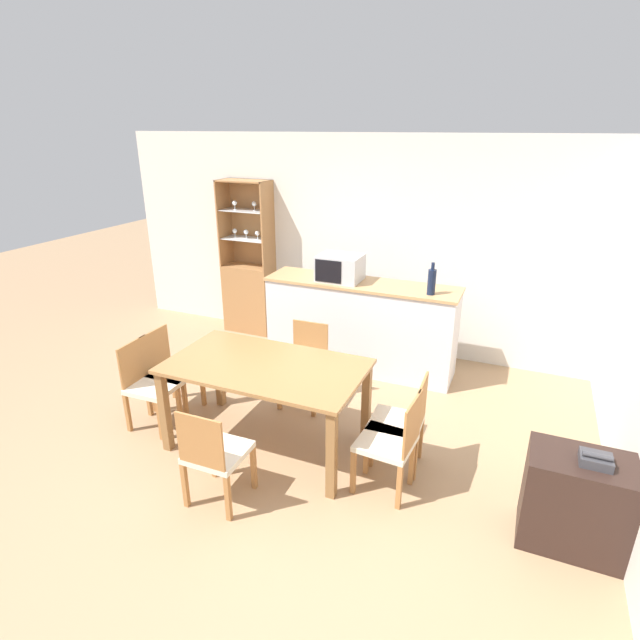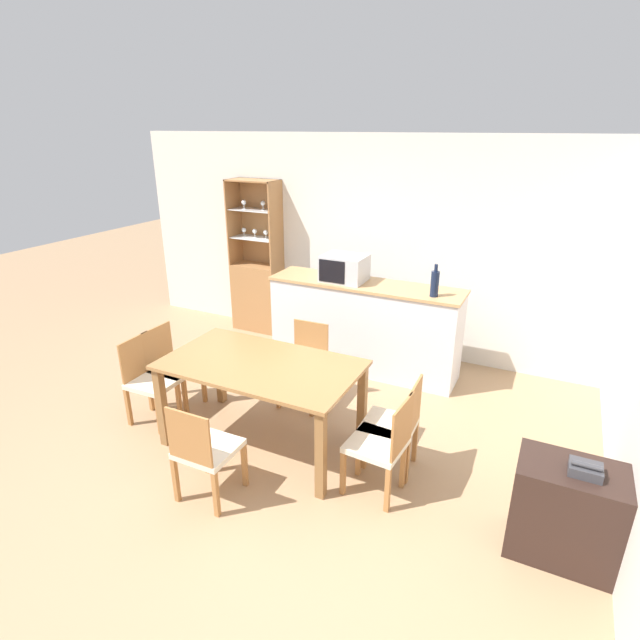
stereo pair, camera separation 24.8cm
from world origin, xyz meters
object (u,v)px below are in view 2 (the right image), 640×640
object	(u,v)px
dining_chair_side_left_far	(172,368)
dining_chair_head_near	(205,450)
display_cabinet	(258,286)
dining_chair_side_right_near	(382,445)
dining_chair_head_far	(305,364)
telephone	(586,469)
dining_chair_side_right_far	(394,425)
microwave	(344,268)
dining_chair_side_left_near	(151,380)
wine_bottle	(435,283)
side_cabinet	(565,511)
dining_table	(261,374)

from	to	relation	value
dining_chair_side_left_far	dining_chair_head_near	xyz separation A→B (m)	(1.13, -0.92, 0.00)
display_cabinet	dining_chair_side_right_near	distance (m)	3.55
dining_chair_head_far	telephone	bearing A→B (deg)	155.90
dining_chair_side_right_far	dining_chair_side_right_near	world-z (taller)	same
telephone	dining_chair_side_right_near	bearing A→B (deg)	176.41
dining_chair_head_far	microwave	world-z (taller)	microwave
display_cabinet	dining_chair_head_far	distance (m)	2.10
dining_chair_side_left_near	wine_bottle	bearing A→B (deg)	127.81
dining_chair_head_near	side_cabinet	size ratio (longest dim) A/B	1.22
dining_chair_side_left_far	side_cabinet	size ratio (longest dim) A/B	1.22
telephone	dining_table	bearing A→B (deg)	174.73
dining_chair_side_left_far	microwave	bearing A→B (deg)	145.45
display_cabinet	dining_table	bearing A→B (deg)	-56.51
dining_chair_head_near	wine_bottle	size ratio (longest dim) A/B	2.45
dining_chair_head_far	dining_chair_side_right_far	bearing A→B (deg)	148.90
dining_chair_head_near	microwave	xyz separation A→B (m)	(-0.01, 2.52, 0.75)
dining_table	side_cabinet	distance (m)	2.42
dining_chair_head_far	side_cabinet	world-z (taller)	dining_chair_head_far
dining_chair_head_near	side_cabinet	world-z (taller)	dining_chair_head_near
dining_table	dining_chair_head_near	bearing A→B (deg)	-89.96
dining_table	dining_chair_side_right_near	bearing A→B (deg)	-7.20
dining_chair_side_right_near	dining_chair_head_near	distance (m)	1.30
dining_table	telephone	xyz separation A→B (m)	(2.44, -0.23, 0.03)
dining_chair_head_far	microwave	size ratio (longest dim) A/B	1.73
dining_chair_side_right_near	wine_bottle	distance (m)	1.93
microwave	telephone	bearing A→B (deg)	-38.72
dining_table	side_cabinet	bearing A→B (deg)	-4.64
dining_chair_side_right_far	microwave	size ratio (longest dim) A/B	1.73
dining_table	microwave	world-z (taller)	microwave
wine_bottle	display_cabinet	bearing A→B (deg)	166.24
dining_chair_head_far	dining_chair_side_left_far	bearing A→B (deg)	27.76
dining_chair_head_near	side_cabinet	bearing A→B (deg)	13.13
display_cabinet	dining_table	distance (m)	2.70
dining_table	dining_chair_side_right_near	world-z (taller)	dining_chair_side_right_near
dining_chair_side_left_near	dining_chair_side_right_far	bearing A→B (deg)	95.46
dining_chair_side_right_far	dining_chair_head_near	bearing A→B (deg)	127.57
dining_chair_side_left_near	wine_bottle	world-z (taller)	wine_bottle
dining_chair_side_left_near	dining_chair_side_right_near	distance (m)	2.27
dining_table	wine_bottle	world-z (taller)	wine_bottle
dining_chair_side_right_far	telephone	size ratio (longest dim) A/B	4.36
dining_chair_side_left_near	telephone	bearing A→B (deg)	87.01
dining_chair_head_near	dining_chair_side_right_near	bearing A→B (deg)	28.66
dining_chair_side_left_far	side_cabinet	bearing A→B (deg)	85.25
dining_chair_head_far	dining_chair_head_near	bearing A→B (deg)	88.35
dining_chair_side_right_far	dining_chair_head_far	bearing A→B (deg)	59.06
dining_chair_head_near	wine_bottle	xyz separation A→B (m)	(1.02, 2.41, 0.74)
wine_bottle	dining_chair_side_right_near	bearing A→B (deg)	-86.39
dining_chair_side_right_far	side_cabinet	bearing A→B (deg)	-106.51
dining_chair_side_right_near	microwave	distance (m)	2.32
dining_chair_side_right_near	dining_chair_side_left_far	bearing A→B (deg)	87.24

